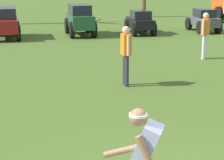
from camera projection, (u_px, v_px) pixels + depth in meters
frisbee_thrower at (146, 160)px, 5.10m from camera, size 0.89×0.80×1.42m
teammate_near_sideline at (205, 31)px, 14.58m from camera, size 0.40×0.39×1.56m
teammate_midfield at (126, 50)px, 11.18m from camera, size 0.21×0.49×1.56m
parked_car_slot_c at (6, 22)px, 18.99m from camera, size 1.26×2.45×1.34m
parked_car_slot_d at (80, 19)px, 19.86m from camera, size 1.28×2.40×1.40m
parked_car_slot_e at (140, 22)px, 20.38m from camera, size 1.30×2.28×1.10m
parked_car_slot_f at (203, 20)px, 21.08m from camera, size 1.29×2.28×1.10m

